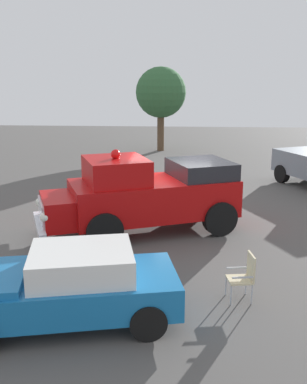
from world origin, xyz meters
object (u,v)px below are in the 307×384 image
Objects in this scene: classic_hot_rod at (64,286)px; oak_tree_left at (161,93)px; vintage_fire_truck at (146,194)px; lawn_chair_by_car at (245,274)px.

oak_tree_left reaches higher than classic_hot_rod.
oak_tree_left is at bearing 1.62° from vintage_fire_truck.
lawn_chair_by_car is at bearing -72.23° from classic_hot_rod.
oak_tree_left reaches higher than lawn_chair_by_car.
classic_hot_rod is at bearing 178.24° from oak_tree_left.
lawn_chair_by_car is 0.19× the size of oak_tree_left.
oak_tree_left is at bearing 8.26° from lawn_chair_by_car.
vintage_fire_truck reaches higher than lawn_chair_by_car.
vintage_fire_truck is 5.42m from classic_hot_rod.
oak_tree_left is at bearing -1.76° from classic_hot_rod.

